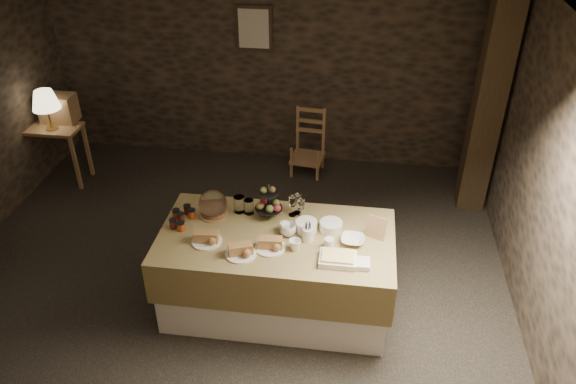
# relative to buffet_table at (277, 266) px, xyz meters

# --- Properties ---
(ground_plane) EXTENTS (5.50, 5.00, 0.01)m
(ground_plane) POSITION_rel_buffet_table_xyz_m (-0.55, 0.34, -0.46)
(ground_plane) COLOR black
(ground_plane) RESTS_ON ground
(room_shell) EXTENTS (5.52, 5.02, 2.60)m
(room_shell) POSITION_rel_buffet_table_xyz_m (-0.55, 0.34, 1.10)
(room_shell) COLOR black
(room_shell) RESTS_ON ground
(buffet_table) EXTENTS (2.04, 1.08, 0.81)m
(buffet_table) POSITION_rel_buffet_table_xyz_m (0.00, 0.00, 0.00)
(buffet_table) COLOR white
(buffet_table) RESTS_ON ground_plane
(console_table) EXTENTS (0.70, 0.40, 0.75)m
(console_table) POSITION_rel_buffet_table_xyz_m (-3.05, 1.84, 0.15)
(console_table) COLOR olive
(console_table) RESTS_ON ground_plane
(table_lamp) EXTENTS (0.33, 0.33, 0.49)m
(table_lamp) POSITION_rel_buffet_table_xyz_m (-3.00, 1.79, 0.65)
(table_lamp) COLOR #AC8E44
(table_lamp) RESTS_ON console_table
(wine_rack) EXTENTS (0.42, 0.26, 0.34)m
(wine_rack) POSITION_rel_buffet_table_xyz_m (-3.00, 2.02, 0.45)
(wine_rack) COLOR olive
(wine_rack) RESTS_ON console_table
(chair) EXTENTS (0.44, 0.42, 0.66)m
(chair) POSITION_rel_buffet_table_xyz_m (0.02, 2.50, -0.09)
(chair) COLOR olive
(chair) RESTS_ON ground_plane
(timber_column) EXTENTS (0.30, 0.30, 2.60)m
(timber_column) POSITION_rel_buffet_table_xyz_m (2.00, 2.00, 0.84)
(timber_column) COLOR black
(timber_column) RESTS_ON ground_plane
(framed_picture) EXTENTS (0.45, 0.04, 0.55)m
(framed_picture) POSITION_rel_buffet_table_xyz_m (-0.70, 2.80, 1.29)
(framed_picture) COLOR #312619
(framed_picture) RESTS_ON room_shell
(plate_stack_a) EXTENTS (0.19, 0.19, 0.10)m
(plate_stack_a) POSITION_rel_buffet_table_xyz_m (0.25, 0.10, 0.39)
(plate_stack_a) COLOR white
(plate_stack_a) RESTS_ON buffet_table
(plate_stack_b) EXTENTS (0.20, 0.20, 0.08)m
(plate_stack_b) POSITION_rel_buffet_table_xyz_m (0.46, 0.14, 0.39)
(plate_stack_b) COLOR white
(plate_stack_b) RESTS_ON buffet_table
(cutlery_holder) EXTENTS (0.10, 0.10, 0.12)m
(cutlery_holder) POSITION_rel_buffet_table_xyz_m (0.28, -0.02, 0.40)
(cutlery_holder) COLOR white
(cutlery_holder) RESTS_ON buffet_table
(cup_a) EXTENTS (0.18, 0.18, 0.11)m
(cup_a) POSITION_rel_buffet_table_xyz_m (0.10, 0.02, 0.40)
(cup_a) COLOR white
(cup_a) RESTS_ON buffet_table
(cup_b) EXTENTS (0.11, 0.11, 0.10)m
(cup_b) POSITION_rel_buffet_table_xyz_m (0.18, -0.17, 0.39)
(cup_b) COLOR white
(cup_b) RESTS_ON buffet_table
(mug_c) EXTENTS (0.09, 0.09, 0.09)m
(mug_c) POSITION_rel_buffet_table_xyz_m (0.07, 0.06, 0.39)
(mug_c) COLOR white
(mug_c) RESTS_ON buffet_table
(mug_d) EXTENTS (0.08, 0.08, 0.09)m
(mug_d) POSITION_rel_buffet_table_xyz_m (0.46, -0.10, 0.39)
(mug_d) COLOR white
(mug_d) RESTS_ON buffet_table
(bowl) EXTENTS (0.22, 0.22, 0.05)m
(bowl) POSITION_rel_buffet_table_xyz_m (0.66, -0.01, 0.37)
(bowl) COLOR white
(bowl) RESTS_ON buffet_table
(cake_dome) EXTENTS (0.26, 0.26, 0.26)m
(cake_dome) POSITION_rel_buffet_table_xyz_m (-0.61, 0.23, 0.45)
(cake_dome) COLOR olive
(cake_dome) RESTS_ON buffet_table
(fruit_stand) EXTENTS (0.25, 0.25, 0.35)m
(fruit_stand) POSITION_rel_buffet_table_xyz_m (-0.11, 0.27, 0.48)
(fruit_stand) COLOR black
(fruit_stand) RESTS_ON buffet_table
(bread_platter_left) EXTENTS (0.26, 0.26, 0.11)m
(bread_platter_left) POSITION_rel_buffet_table_xyz_m (-0.57, -0.17, 0.38)
(bread_platter_left) COLOR white
(bread_platter_left) RESTS_ON buffet_table
(bread_platter_center) EXTENTS (0.26, 0.26, 0.11)m
(bread_platter_center) POSITION_rel_buffet_table_xyz_m (-0.25, -0.30, 0.38)
(bread_platter_center) COLOR white
(bread_platter_center) RESTS_ON buffet_table
(bread_platter_right) EXTENTS (0.26, 0.26, 0.11)m
(bread_platter_right) POSITION_rel_buffet_table_xyz_m (-0.02, -0.18, 0.38)
(bread_platter_right) COLOR white
(bread_platter_right) RESTS_ON buffet_table
(jam_jars) EXTENTS (0.20, 0.32, 0.07)m
(jam_jars) POSITION_rel_buffet_table_xyz_m (-0.87, 0.09, 0.38)
(jam_jars) COLOR #511A15
(jam_jars) RESTS_ON buffet_table
(tart_dish) EXTENTS (0.30, 0.22, 0.07)m
(tart_dish) POSITION_rel_buffet_table_xyz_m (0.55, -0.28, 0.38)
(tart_dish) COLOR white
(tart_dish) RESTS_ON buffet_table
(square_dish) EXTENTS (0.14, 0.14, 0.04)m
(square_dish) POSITION_rel_buffet_table_xyz_m (0.74, -0.30, 0.37)
(square_dish) COLOR white
(square_dish) RESTS_ON buffet_table
(menu_frame) EXTENTS (0.18, 0.13, 0.22)m
(menu_frame) POSITION_rel_buffet_table_xyz_m (0.85, 0.10, 0.43)
(menu_frame) COLOR olive
(menu_frame) RESTS_ON buffet_table
(storage_jar_a) EXTENTS (0.10, 0.10, 0.16)m
(storage_jar_a) POSITION_rel_buffet_table_xyz_m (-0.39, 0.31, 0.42)
(storage_jar_a) COLOR white
(storage_jar_a) RESTS_ON buffet_table
(storage_jar_b) EXTENTS (0.09, 0.09, 0.14)m
(storage_jar_b) POSITION_rel_buffet_table_xyz_m (-0.30, 0.30, 0.41)
(storage_jar_b) COLOR white
(storage_jar_b) RESTS_ON buffet_table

